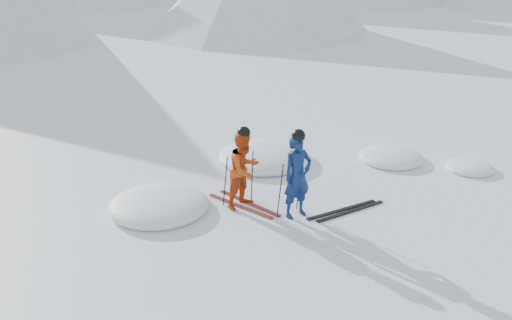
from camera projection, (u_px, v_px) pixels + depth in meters
ground at (347, 193)px, 11.75m from camera, size 160.00×160.00×0.00m
skier_blue at (297, 176)px, 10.47m from camera, size 0.64×0.44×1.70m
skier_red at (244, 170)px, 10.91m from camera, size 0.89×0.76×1.61m
pole_blue_left at (280, 191)px, 10.53m from camera, size 0.11×0.08×1.13m
pole_blue_right at (299, 182)px, 10.90m from camera, size 0.12×0.07×1.13m
pole_red_left at (225, 181)px, 11.04m from camera, size 0.11×0.09×1.07m
pole_red_right at (252, 176)px, 11.29m from camera, size 0.11×0.08×1.07m
ski_worn_left at (240, 206)px, 11.14m from camera, size 0.50×1.67×0.03m
ski_worn_right at (249, 203)px, 11.27m from camera, size 0.39×1.69×0.03m
ski_loose_a at (342, 210)px, 10.98m from camera, size 1.70×0.27×0.03m
ski_loose_b at (351, 211)px, 10.92m from camera, size 1.70×0.21×0.03m
snow_lumps at (267, 175)px, 12.68m from camera, size 8.58×5.03×0.50m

